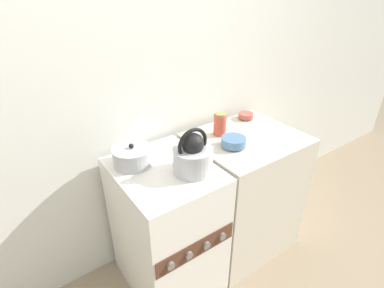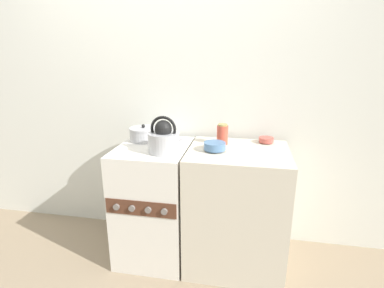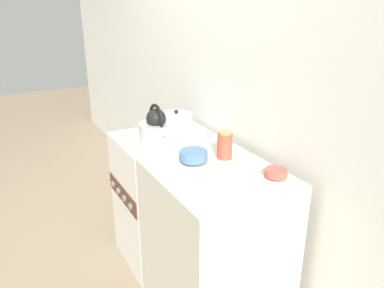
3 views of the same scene
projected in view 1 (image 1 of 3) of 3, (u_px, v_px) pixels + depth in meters
wall_back at (128, 91)px, 1.77m from camera, size 7.00×0.06×2.50m
stove at (167, 229)px, 1.88m from camera, size 0.52×0.65×0.91m
counter at (242, 192)px, 2.19m from camera, size 0.71×0.62×0.92m
kettle at (193, 156)px, 1.60m from camera, size 0.27×0.22×0.26m
cooking_pot at (132, 156)px, 1.68m from camera, size 0.22×0.22×0.13m
enamel_bowl at (233, 142)px, 1.84m from camera, size 0.15×0.15×0.06m
small_ceramic_bowl at (246, 116)px, 2.22m from camera, size 0.11×0.11×0.04m
storage_jar at (220, 124)px, 1.97m from camera, size 0.08×0.08×0.15m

